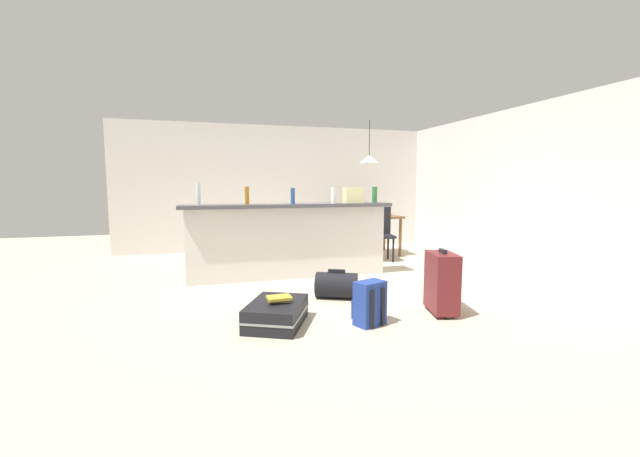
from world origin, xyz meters
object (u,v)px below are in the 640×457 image
Objects in this scene: bottle_clear at (198,194)px; duffel_bag_black at (337,285)px; grocery_bag at (353,195)px; pendant_lamp at (369,159)px; bottle_blue at (293,196)px; dining_chair_far_side at (358,224)px; bottle_white at (333,195)px; bottle_amber at (247,196)px; dining_chair_near_partition at (381,231)px; dining_table at (369,221)px; backpack_blue at (369,304)px; bottle_green at (375,195)px; book_stack at (279,298)px; suitcase_upright_maroon at (442,282)px; suitcase_flat_black at (276,313)px.

duffel_bag_black is at bearing -37.03° from bottle_clear.
pendant_lamp reaches higher than grocery_bag.
dining_chair_far_side is (1.82, 2.09, -0.65)m from bottle_blue.
bottle_white is 1.52m from duffel_bag_black.
bottle_amber is 0.26× the size of dining_chair_near_partition.
dining_table is at bearing 88.88° from dining_chair_near_partition.
bottle_amber is 0.57× the size of backpack_blue.
backpack_blue is (-0.96, -2.04, -0.97)m from bottle_green.
bottle_green is 0.56× the size of backpack_blue.
bottle_clear is 1.34× the size of bottle_blue.
dining_chair_near_partition is (0.54, 0.93, -0.66)m from bottle_green.
dining_chair_near_partition is 3.70× the size of book_stack.
dining_table is 1.64× the size of suitcase_upright_maroon.
backpack_blue is at bearing -65.38° from bottle_amber.
bottle_clear is at bearing -154.61° from dining_table.
bottle_blue reaches higher than dining_table.
dining_chair_far_side is 4.52m from book_stack.
bottle_clear is 2.18m from book_stack.
suitcase_flat_black is at bearing -121.69° from dining_chair_far_side.
dining_chair_near_partition is at bearing 38.39° from bottle_white.
suitcase_upright_maroon is at bearing -39.88° from bottle_clear.
bottle_amber is 0.22× the size of dining_table.
dining_table is at bearing 40.08° from bottle_blue.
bottle_amber is 3.31m from dining_chair_far_side.
book_stack is at bearing -125.36° from pendant_lamp.
dining_chair_far_side is 1.40m from pendant_lamp.
duffel_bag_black is (0.27, -1.08, -1.02)m from bottle_blue.
dining_chair_far_side is 3.70× the size of book_stack.
bottle_green is (1.87, 0.05, -0.00)m from bottle_amber.
bottle_amber is 0.96× the size of book_stack.
duffel_bag_black is at bearing 135.57° from suitcase_upright_maroon.
dining_table is (2.42, 1.54, -0.53)m from bottle_amber.
bottle_white is (1.22, 0.03, -0.01)m from bottle_amber.
duffel_bag_black is at bearing -120.39° from dining_table.
bottle_amber is 0.63m from bottle_blue.
duffel_bag_black is (-0.62, -1.09, -1.02)m from grocery_bag.
bottle_green reaches higher than bottle_blue.
pendant_lamp is 4.38m from suitcase_flat_black.
dining_chair_near_partition is (3.03, 0.88, -0.69)m from bottle_clear.
bottle_green is at bearing -0.97° from bottle_clear.
dining_table reaches higher than duffel_bag_black.
dining_chair_near_partition is (2.41, 0.98, -0.66)m from bottle_amber.
grocery_bag is at bearing -177.91° from bottle_green.
bottle_amber is 0.26× the size of dining_chair_far_side.
bottle_white is at bearing 81.24° from backpack_blue.
dining_chair_near_partition is at bearing -91.86° from dining_chair_far_side.
bottle_white is at bearing 73.64° from duffel_bag_black.
grocery_bag is (0.89, 0.01, 0.00)m from bottle_blue.
duffel_bag_black is 0.93m from backpack_blue.
pendant_lamp reaches higher than suitcase_flat_black.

